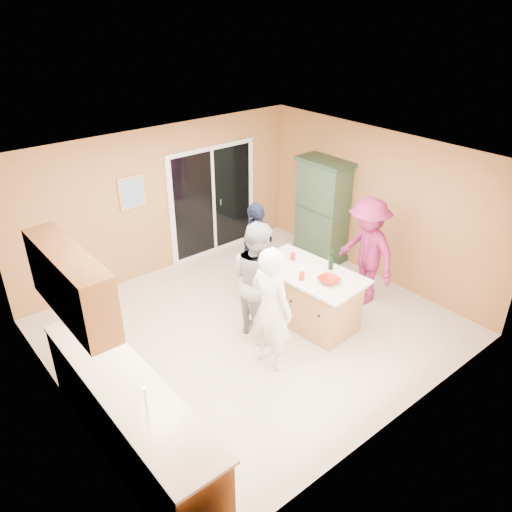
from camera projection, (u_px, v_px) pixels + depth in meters
floor at (253, 328)px, 7.59m from camera, size 5.50×5.50×0.00m
ceiling at (252, 162)px, 6.37m from camera, size 5.50×5.00×0.10m
wall_back at (162, 201)px, 8.69m from camera, size 5.50×0.10×2.60m
wall_front at (401, 336)px, 5.28m from camera, size 5.50×0.10×2.60m
wall_left at (57, 326)px, 5.44m from camera, size 0.10×5.00×2.60m
wall_right at (377, 205)px, 8.53m from camera, size 0.10×5.00×2.60m
left_cabinet_run at (136, 425)px, 5.29m from camera, size 0.65×3.05×1.24m
upper_cabinets at (71, 283)px, 5.13m from camera, size 0.35×1.60×0.75m
sliding_door at (213, 201)px, 9.37m from camera, size 1.90×0.07×2.10m
framed_picture at (132, 192)px, 8.22m from camera, size 0.46×0.04×0.56m
kitchen_island at (308, 298)px, 7.58m from camera, size 1.05×1.74×0.88m
green_hutch at (322, 211)px, 9.24m from camera, size 0.55×1.04×1.91m
woman_white at (271, 309)px, 6.48m from camera, size 0.52×0.70×1.78m
woman_grey at (258, 280)px, 7.12m from camera, size 0.72×0.90×1.79m
woman_navy at (257, 251)px, 8.03m from camera, size 1.06×0.77×1.67m
woman_magenta at (367, 251)px, 7.90m from camera, size 0.83×1.24×1.78m
serving_bowl at (329, 280)px, 7.07m from camera, size 0.31×0.31×0.07m
tulip_vase at (69, 310)px, 6.06m from camera, size 0.19×0.14×0.33m
tumbler_near at (293, 256)px, 7.66m from camera, size 0.10×0.10×0.11m
tumbler_far at (302, 276)px, 7.12m from camera, size 0.10×0.10×0.12m
wine_bottle at (331, 262)px, 7.37m from camera, size 0.07×0.07×0.32m
white_plate at (314, 263)px, 7.58m from camera, size 0.25×0.25×0.01m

